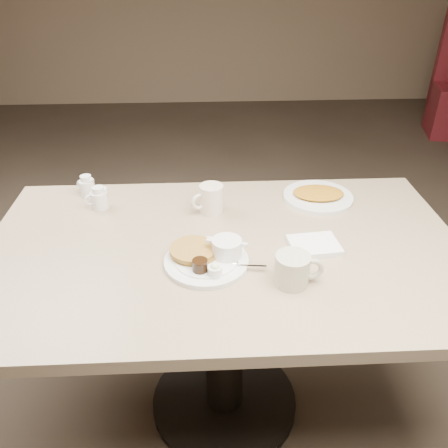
{
  "coord_description": "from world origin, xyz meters",
  "views": [
    {
      "loc": [
        -0.06,
        -1.19,
        1.56
      ],
      "look_at": [
        0.0,
        0.02,
        0.82
      ],
      "focal_mm": 37.05,
      "sensor_mm": 36.0,
      "label": 1
    }
  ],
  "objects_px": {
    "coffee_mug_near": "(293,269)",
    "creamer_left": "(99,198)",
    "coffee_mug_far": "(211,199)",
    "hash_plate": "(318,196)",
    "diner_table": "(224,289)",
    "creamer_right": "(87,186)",
    "main_plate": "(208,256)"
  },
  "relations": [
    {
      "from": "coffee_mug_far",
      "to": "hash_plate",
      "type": "height_order",
      "value": "coffee_mug_far"
    },
    {
      "from": "diner_table",
      "to": "creamer_left",
      "type": "height_order",
      "value": "creamer_left"
    },
    {
      "from": "main_plate",
      "to": "coffee_mug_far",
      "type": "xyz_separation_m",
      "value": [
        0.01,
        0.3,
        0.03
      ]
    },
    {
      "from": "coffee_mug_far",
      "to": "main_plate",
      "type": "bearing_deg",
      "value": -92.8
    },
    {
      "from": "coffee_mug_far",
      "to": "creamer_left",
      "type": "relative_size",
      "value": 1.47
    },
    {
      "from": "coffee_mug_near",
      "to": "coffee_mug_far",
      "type": "height_order",
      "value": "coffee_mug_far"
    },
    {
      "from": "main_plate",
      "to": "creamer_right",
      "type": "relative_size",
      "value": 4.04
    },
    {
      "from": "diner_table",
      "to": "creamer_right",
      "type": "xyz_separation_m",
      "value": [
        -0.49,
        0.36,
        0.21
      ]
    },
    {
      "from": "creamer_left",
      "to": "hash_plate",
      "type": "distance_m",
      "value": 0.79
    },
    {
      "from": "creamer_left",
      "to": "coffee_mug_far",
      "type": "bearing_deg",
      "value": -7.04
    },
    {
      "from": "diner_table",
      "to": "creamer_right",
      "type": "distance_m",
      "value": 0.65
    },
    {
      "from": "coffee_mug_far",
      "to": "creamer_right",
      "type": "relative_size",
      "value": 1.58
    },
    {
      "from": "coffee_mug_near",
      "to": "coffee_mug_far",
      "type": "distance_m",
      "value": 0.46
    },
    {
      "from": "coffee_mug_near",
      "to": "creamer_left",
      "type": "height_order",
      "value": "coffee_mug_near"
    },
    {
      "from": "coffee_mug_near",
      "to": "creamer_left",
      "type": "bearing_deg",
      "value": 143.18
    },
    {
      "from": "main_plate",
      "to": "creamer_right",
      "type": "height_order",
      "value": "creamer_right"
    },
    {
      "from": "diner_table",
      "to": "coffee_mug_near",
      "type": "bearing_deg",
      "value": -46.13
    },
    {
      "from": "hash_plate",
      "to": "diner_table",
      "type": "bearing_deg",
      "value": -140.86
    },
    {
      "from": "coffee_mug_near",
      "to": "coffee_mug_far",
      "type": "relative_size",
      "value": 1.08
    },
    {
      "from": "creamer_right",
      "to": "coffee_mug_near",
      "type": "bearing_deg",
      "value": -39.45
    },
    {
      "from": "main_plate",
      "to": "creamer_left",
      "type": "xyz_separation_m",
      "value": [
        -0.38,
        0.35,
        0.01
      ]
    },
    {
      "from": "diner_table",
      "to": "main_plate",
      "type": "relative_size",
      "value": 4.64
    },
    {
      "from": "coffee_mug_near",
      "to": "hash_plate",
      "type": "bearing_deg",
      "value": 69.41
    },
    {
      "from": "diner_table",
      "to": "creamer_left",
      "type": "xyz_separation_m",
      "value": [
        -0.43,
        0.27,
        0.21
      ]
    },
    {
      "from": "coffee_mug_far",
      "to": "hash_plate",
      "type": "relative_size",
      "value": 0.47
    },
    {
      "from": "diner_table",
      "to": "coffee_mug_near",
      "type": "relative_size",
      "value": 10.94
    },
    {
      "from": "main_plate",
      "to": "coffee_mug_near",
      "type": "distance_m",
      "value": 0.26
    },
    {
      "from": "main_plate",
      "to": "hash_plate",
      "type": "height_order",
      "value": "main_plate"
    },
    {
      "from": "hash_plate",
      "to": "creamer_right",
      "type": "bearing_deg",
      "value": 175.19
    },
    {
      "from": "coffee_mug_far",
      "to": "creamer_left",
      "type": "height_order",
      "value": "coffee_mug_far"
    },
    {
      "from": "coffee_mug_far",
      "to": "creamer_right",
      "type": "xyz_separation_m",
      "value": [
        -0.46,
        0.14,
        -0.01
      ]
    },
    {
      "from": "main_plate",
      "to": "creamer_left",
      "type": "height_order",
      "value": "creamer_left"
    }
  ]
}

